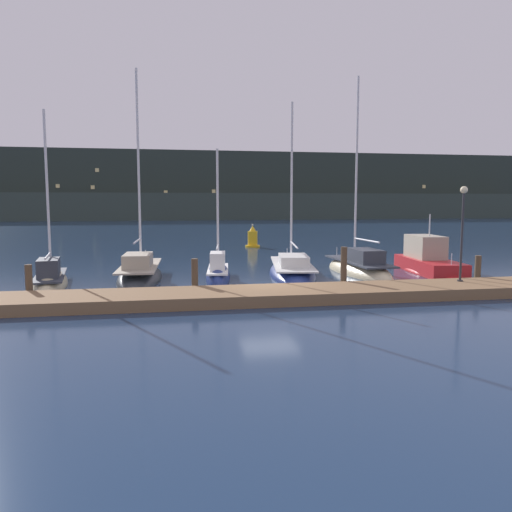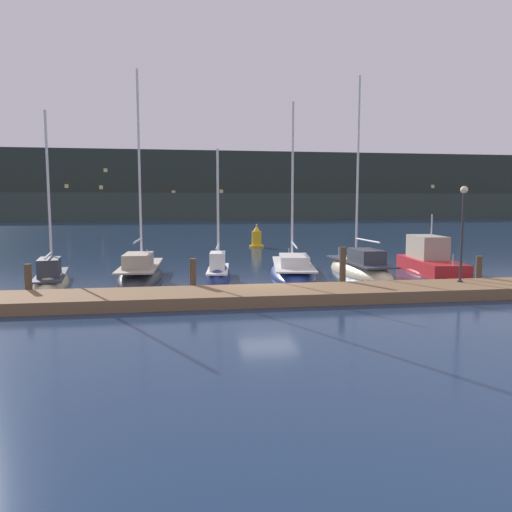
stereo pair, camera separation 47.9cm
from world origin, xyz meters
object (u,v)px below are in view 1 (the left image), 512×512
at_px(sailboat_berth_2, 140,276).
at_px(sailboat_berth_5, 359,271).
at_px(channel_buoy, 253,238).
at_px(sailboat_berth_3, 218,277).
at_px(motorboat_berth_6, 428,265).
at_px(dock_lamppost, 463,218).
at_px(sailboat_berth_4, 292,272).
at_px(sailboat_berth_1, 50,282).

height_order(sailboat_berth_2, sailboat_berth_5, sailboat_berth_5).
bearing_deg(channel_buoy, sailboat_berth_3, -105.26).
distance_m(motorboat_berth_6, dock_lamppost, 6.67).
height_order(sailboat_berth_4, channel_buoy, sailboat_berth_4).
bearing_deg(sailboat_berth_3, motorboat_berth_6, 2.43).
relative_size(sailboat_berth_1, sailboat_berth_2, 0.80).
relative_size(sailboat_berth_4, channel_buoy, 4.94).
xyz_separation_m(sailboat_berth_1, motorboat_berth_6, (19.82, 0.97, 0.25)).
bearing_deg(sailboat_berth_1, sailboat_berth_5, 4.46).
relative_size(sailboat_berth_2, dock_lamppost, 2.70).
distance_m(sailboat_berth_3, sailboat_berth_5, 7.91).
height_order(sailboat_berth_2, dock_lamppost, sailboat_berth_2).
xyz_separation_m(sailboat_berth_2, motorboat_berth_6, (15.76, -0.17, 0.24)).
bearing_deg(sailboat_berth_2, channel_buoy, 62.68).
distance_m(sailboat_berth_2, dock_lamppost, 15.56).
distance_m(sailboat_berth_4, sailboat_berth_5, 3.76).
bearing_deg(dock_lamppost, sailboat_berth_3, 152.38).
xyz_separation_m(sailboat_berth_5, dock_lamppost, (2.26, -6.07, 3.08)).
bearing_deg(sailboat_berth_1, motorboat_berth_6, 2.80).
bearing_deg(dock_lamppost, sailboat_berth_5, 110.44).
relative_size(motorboat_berth_6, dock_lamppost, 1.57).
bearing_deg(dock_lamppost, sailboat_berth_1, 165.06).
relative_size(motorboat_berth_6, channel_buoy, 3.23).
bearing_deg(channel_buoy, dock_lamppost, -76.76).
height_order(sailboat_berth_1, motorboat_berth_6, sailboat_berth_1).
relative_size(sailboat_berth_4, dock_lamppost, 2.39).
bearing_deg(sailboat_berth_4, sailboat_berth_5, -3.02).
bearing_deg(sailboat_berth_2, motorboat_berth_6, -0.62).
distance_m(sailboat_berth_1, dock_lamppost, 19.00).
xyz_separation_m(sailboat_berth_5, channel_buoy, (-3.10, 16.72, 0.62)).
bearing_deg(sailboat_berth_5, sailboat_berth_2, -179.53).
xyz_separation_m(sailboat_berth_4, sailboat_berth_5, (3.75, -0.20, 0.02)).
distance_m(sailboat_berth_2, sailboat_berth_3, 3.97).
relative_size(sailboat_berth_1, sailboat_berth_3, 1.20).
height_order(sailboat_berth_5, channel_buoy, sailboat_berth_5).
xyz_separation_m(sailboat_berth_4, channel_buoy, (0.65, 16.52, 0.64)).
bearing_deg(sailboat_berth_1, channel_buoy, 54.61).
xyz_separation_m(sailboat_berth_4, motorboat_berth_6, (7.73, -0.46, 0.29)).
height_order(sailboat_berth_1, dock_lamppost, sailboat_berth_1).
height_order(sailboat_berth_1, sailboat_berth_4, sailboat_berth_4).
bearing_deg(dock_lamppost, motorboat_berth_6, 73.56).
height_order(sailboat_berth_4, sailboat_berth_5, sailboat_berth_5).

